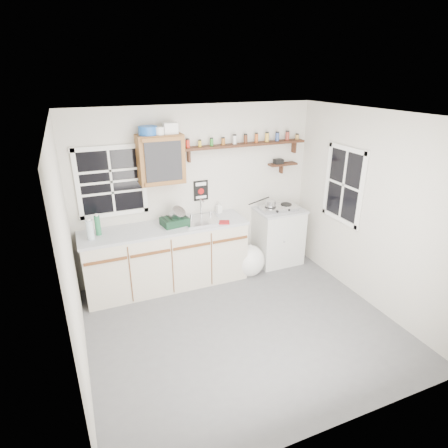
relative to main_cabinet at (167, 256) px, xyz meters
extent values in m
cube|color=#555558|center=(0.58, -1.30, -0.47)|extent=(3.60, 3.20, 0.02)
cube|color=silver|center=(0.58, -1.30, 2.05)|extent=(3.60, 3.20, 0.02)
cube|color=beige|center=(-1.23, -1.30, 0.79)|extent=(0.02, 3.20, 2.50)
cube|color=beige|center=(2.40, -1.30, 0.79)|extent=(0.02, 3.20, 2.50)
cube|color=beige|center=(0.58, 0.31, 0.79)|extent=(3.60, 0.02, 2.50)
cube|color=beige|center=(0.58, -2.91, 0.79)|extent=(3.60, 0.02, 2.50)
cube|color=beige|center=(0.00, 0.00, -0.02)|extent=(2.27, 0.60, 0.88)
cube|color=#A1A4A9|center=(0.00, 0.00, 0.44)|extent=(2.31, 0.62, 0.04)
cube|color=brown|center=(-0.85, -0.31, 0.24)|extent=(0.53, 0.02, 0.03)
cube|color=brown|center=(-0.28, -0.31, 0.24)|extent=(0.53, 0.02, 0.03)
cube|color=brown|center=(0.28, -0.31, 0.24)|extent=(0.53, 0.02, 0.03)
cube|color=brown|center=(0.85, -0.31, 0.24)|extent=(0.53, 0.02, 0.03)
cube|color=silver|center=(1.83, 0.03, -0.02)|extent=(0.70, 0.55, 0.88)
cube|color=#A1A4A9|center=(1.83, 0.03, 0.43)|extent=(0.73, 0.57, 0.03)
cube|color=silver|center=(0.53, 0.00, 0.46)|extent=(0.52, 0.44, 0.03)
cylinder|color=silver|center=(0.58, 0.16, 0.60)|extent=(0.02, 0.02, 0.28)
cylinder|color=silver|center=(0.58, 0.10, 0.73)|extent=(0.02, 0.14, 0.02)
cube|color=brown|center=(0.03, 0.15, 1.36)|extent=(0.60, 0.30, 0.65)
cube|color=black|center=(0.03, -0.01, 1.36)|extent=(0.48, 0.02, 0.52)
cylinder|color=#1A52AB|center=(-0.11, 0.15, 1.74)|extent=(0.24, 0.24, 0.11)
cube|color=silver|center=(0.19, 0.15, 1.76)|extent=(0.18, 0.15, 0.14)
cylinder|color=silver|center=(0.03, 0.10, 1.74)|extent=(0.12, 0.12, 0.10)
cube|color=black|center=(1.31, 0.21, 1.46)|extent=(1.91, 0.18, 0.04)
cube|color=black|center=(0.45, 0.25, 1.36)|extent=(0.03, 0.10, 0.18)
cube|color=black|center=(2.17, 0.25, 1.36)|extent=(0.03, 0.10, 0.18)
cylinder|color=red|center=(0.43, 0.21, 1.53)|extent=(0.06, 0.06, 0.11)
cylinder|color=black|center=(0.43, 0.21, 1.59)|extent=(0.05, 0.05, 0.02)
cylinder|color=gold|center=(0.61, 0.21, 1.52)|extent=(0.05, 0.05, 0.08)
cylinder|color=black|center=(0.61, 0.21, 1.57)|extent=(0.04, 0.04, 0.02)
cylinder|color=#267226|center=(0.78, 0.21, 1.53)|extent=(0.05, 0.05, 0.10)
cylinder|color=black|center=(0.78, 0.21, 1.58)|extent=(0.04, 0.04, 0.02)
cylinder|color=#99591E|center=(0.96, 0.21, 1.52)|extent=(0.05, 0.05, 0.09)
cylinder|color=black|center=(0.96, 0.21, 1.58)|extent=(0.05, 0.05, 0.02)
cylinder|color=silver|center=(1.13, 0.21, 1.54)|extent=(0.06, 0.06, 0.12)
cylinder|color=black|center=(1.13, 0.21, 1.61)|extent=(0.05, 0.05, 0.02)
cylinder|color=#4C2614|center=(1.31, 0.21, 1.54)|extent=(0.05, 0.05, 0.12)
cylinder|color=black|center=(1.31, 0.21, 1.60)|extent=(0.05, 0.05, 0.02)
cylinder|color=#B24C19|center=(1.48, 0.21, 1.54)|extent=(0.05, 0.05, 0.12)
cylinder|color=black|center=(1.48, 0.21, 1.61)|extent=(0.04, 0.04, 0.02)
cylinder|color=gold|center=(1.66, 0.21, 1.54)|extent=(0.06, 0.06, 0.13)
cylinder|color=black|center=(1.66, 0.21, 1.61)|extent=(0.05, 0.05, 0.02)
cylinder|color=#334C8C|center=(1.83, 0.21, 1.54)|extent=(0.06, 0.06, 0.12)
cylinder|color=black|center=(1.83, 0.21, 1.60)|extent=(0.05, 0.05, 0.02)
cylinder|color=maroon|center=(2.01, 0.21, 1.54)|extent=(0.06, 0.06, 0.12)
cylinder|color=black|center=(2.01, 0.21, 1.61)|extent=(0.05, 0.05, 0.02)
cylinder|color=#BF8C3F|center=(2.19, 0.21, 1.51)|extent=(0.06, 0.06, 0.07)
cylinder|color=black|center=(2.19, 0.21, 1.56)|extent=(0.05, 0.05, 0.02)
cube|color=black|center=(1.96, 0.22, 1.11)|extent=(0.45, 0.15, 0.03)
cube|color=black|center=(1.96, 0.26, 1.03)|extent=(0.03, 0.08, 0.14)
cube|color=black|center=(1.88, 0.22, 1.16)|extent=(0.14, 0.10, 0.07)
cube|color=black|center=(0.63, 0.29, 0.82)|extent=(0.22, 0.01, 0.30)
cube|color=white|center=(0.63, 0.28, 0.92)|extent=(0.16, 0.00, 0.05)
cylinder|color=#A50C0C|center=(0.63, 0.28, 0.81)|extent=(0.09, 0.01, 0.09)
cube|color=white|center=(0.63, 0.28, 0.72)|extent=(0.16, 0.00, 0.04)
cube|color=black|center=(-0.62, 0.29, 1.09)|extent=(0.85, 0.02, 0.90)
cube|color=white|center=(-0.62, 0.29, 1.09)|extent=(0.93, 0.03, 0.98)
cube|color=black|center=(2.37, -0.75, 0.99)|extent=(0.02, 0.70, 1.00)
cube|color=white|center=(2.37, -0.75, 0.99)|extent=(0.03, 0.78, 1.08)
cylinder|color=silver|center=(-0.97, -0.06, 0.59)|extent=(0.09, 0.09, 0.26)
cylinder|color=silver|center=(-0.97, -0.06, 0.73)|extent=(0.05, 0.05, 0.03)
cylinder|color=#256F45|center=(-0.87, 0.05, 0.59)|extent=(0.07, 0.07, 0.26)
cylinder|color=silver|center=(-0.87, 0.05, 0.74)|extent=(0.04, 0.04, 0.03)
cube|color=black|center=(0.14, 0.00, 0.51)|extent=(0.39, 0.32, 0.11)
cylinder|color=silver|center=(0.19, 0.00, 0.62)|extent=(0.28, 0.29, 0.21)
imported|color=silver|center=(0.89, 0.22, 0.55)|extent=(0.09, 0.09, 0.18)
cube|color=maroon|center=(0.81, -0.20, 0.47)|extent=(0.18, 0.17, 0.02)
cube|color=silver|center=(1.80, 0.01, 0.48)|extent=(0.58, 0.34, 0.07)
cylinder|color=black|center=(1.66, 0.01, 0.52)|extent=(0.17, 0.17, 0.01)
cylinder|color=black|center=(1.94, 0.01, 0.52)|extent=(0.17, 0.17, 0.01)
cylinder|color=silver|center=(1.66, 0.01, 0.57)|extent=(0.16, 0.16, 0.10)
cylinder|color=black|center=(1.50, 0.09, 0.61)|extent=(0.27, 0.19, 0.16)
ellipsoid|color=white|center=(1.23, -0.17, -0.25)|extent=(0.45, 0.41, 0.47)
cone|color=white|center=(1.25, -0.17, -0.03)|extent=(0.13, 0.13, 0.13)
camera|label=1|loc=(-1.08, -4.72, 2.44)|focal=30.00mm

